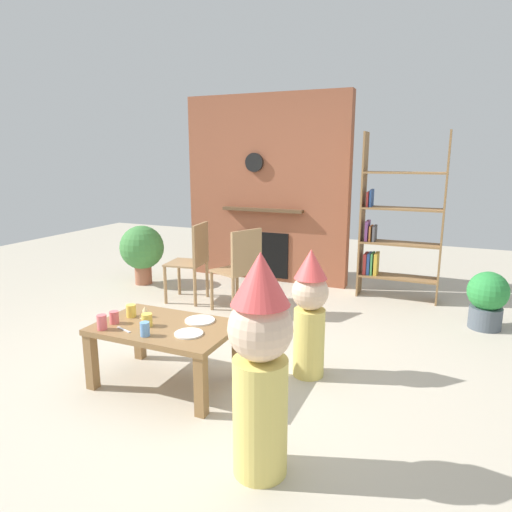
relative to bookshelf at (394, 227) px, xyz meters
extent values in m
plane|color=#BCB29E|center=(-1.01, -2.40, -0.84)|extent=(12.00, 12.00, 0.00)
cube|color=#935138|center=(-1.67, 0.20, 0.36)|extent=(2.20, 0.18, 2.40)
cube|color=black|center=(-1.67, 0.10, -0.49)|extent=(0.70, 0.02, 0.60)
cube|color=brown|center=(-1.67, 0.06, 0.11)|extent=(1.10, 0.10, 0.04)
cylinder|color=black|center=(-1.79, 0.08, 0.71)|extent=(0.24, 0.04, 0.24)
cube|color=olive|center=(-0.37, 0.00, 0.11)|extent=(0.02, 0.28, 1.90)
cube|color=olive|center=(0.51, 0.00, 0.11)|extent=(0.02, 0.28, 1.90)
cube|color=olive|center=(0.07, 0.00, -0.59)|extent=(0.86, 0.28, 0.02)
cube|color=olive|center=(0.07, 0.00, -0.19)|extent=(0.86, 0.28, 0.02)
cube|color=olive|center=(0.07, 0.00, 0.21)|extent=(0.86, 0.28, 0.02)
cube|color=olive|center=(0.07, 0.00, 0.61)|extent=(0.86, 0.28, 0.02)
cube|color=#B23333|center=(-0.30, 0.00, -0.45)|extent=(0.04, 0.20, 0.25)
cube|color=#3359A5|center=(-0.26, 0.00, -0.45)|extent=(0.03, 0.20, 0.25)
cube|color=#3F8C4C|center=(-0.22, 0.00, -0.45)|extent=(0.02, 0.20, 0.26)
cube|color=gold|center=(-0.18, 0.00, -0.45)|extent=(0.04, 0.20, 0.26)
cube|color=#8C4C99|center=(-0.30, 0.00, -0.06)|extent=(0.03, 0.20, 0.23)
cube|color=#D87F3F|center=(-0.26, 0.00, -0.09)|extent=(0.02, 0.20, 0.18)
cube|color=#4C4C51|center=(-0.22, 0.00, -0.09)|extent=(0.03, 0.20, 0.18)
cube|color=#B23333|center=(-0.31, 0.00, 0.31)|extent=(0.02, 0.20, 0.17)
cube|color=#3359A5|center=(-0.27, 0.00, 0.32)|extent=(0.02, 0.20, 0.20)
cube|color=olive|center=(-1.23, -2.80, -0.41)|extent=(0.99, 0.63, 0.04)
cube|color=olive|center=(-1.68, -3.07, -0.63)|extent=(0.07, 0.07, 0.41)
cube|color=olive|center=(-0.78, -3.07, -0.63)|extent=(0.07, 0.07, 0.41)
cube|color=olive|center=(-1.68, -2.53, -0.63)|extent=(0.07, 0.07, 0.41)
cube|color=olive|center=(-0.78, -2.53, -0.63)|extent=(0.07, 0.07, 0.41)
cylinder|color=#F2CC4C|center=(-1.56, -2.75, -0.34)|extent=(0.07, 0.07, 0.09)
cylinder|color=#E5666B|center=(-1.58, -3.04, -0.33)|extent=(0.07, 0.07, 0.11)
cylinder|color=#E5666B|center=(-1.58, -2.91, -0.34)|extent=(0.07, 0.07, 0.09)
cylinder|color=#669EE0|center=(-1.24, -3.02, -0.34)|extent=(0.06, 0.06, 0.10)
cylinder|color=#F2CC4C|center=(-1.33, -2.86, -0.34)|extent=(0.08, 0.08, 0.09)
cylinder|color=white|center=(-1.04, -2.63, -0.38)|extent=(0.22, 0.22, 0.01)
cylinder|color=white|center=(-0.98, -2.88, -0.38)|extent=(0.20, 0.20, 0.01)
cone|color=#EAC68C|center=(-1.46, -2.71, -0.34)|extent=(0.10, 0.10, 0.09)
cube|color=silver|center=(-1.44, -2.99, -0.38)|extent=(0.15, 0.06, 0.01)
cylinder|color=#E0CC66|center=(-0.23, -3.40, -0.52)|extent=(0.29, 0.29, 0.64)
sphere|color=beige|center=(-0.23, -3.40, -0.04)|extent=(0.33, 0.33, 0.33)
cone|color=#EA4C4C|center=(-0.23, -3.40, 0.22)|extent=(0.30, 0.30, 0.26)
cylinder|color=#E0CC66|center=(-0.32, -2.26, -0.58)|extent=(0.23, 0.23, 0.52)
sphere|color=beige|center=(-0.32, -2.26, -0.18)|extent=(0.27, 0.27, 0.27)
cone|color=#EA4C4C|center=(-0.32, -2.26, 0.03)|extent=(0.24, 0.24, 0.22)
cube|color=#9E7A51|center=(-2.14, -1.05, -0.40)|extent=(0.45, 0.45, 0.02)
cube|color=#9E7A51|center=(-1.96, -1.03, -0.16)|extent=(0.08, 0.40, 0.45)
cylinder|color=#9E7A51|center=(-2.34, -0.90, -0.62)|extent=(0.04, 0.04, 0.43)
cylinder|color=#9E7A51|center=(-2.30, -1.26, -0.62)|extent=(0.04, 0.04, 0.43)
cylinder|color=#9E7A51|center=(-1.99, -0.85, -0.62)|extent=(0.04, 0.04, 0.43)
cylinder|color=#9E7A51|center=(-1.94, -1.21, -0.62)|extent=(0.04, 0.04, 0.43)
cube|color=#9E7A51|center=(-1.47, -1.15, -0.40)|extent=(0.53, 0.53, 0.02)
cube|color=#9E7A51|center=(-1.30, -1.22, -0.16)|extent=(0.19, 0.38, 0.45)
cylinder|color=#9E7A51|center=(-1.57, -0.91, -0.62)|extent=(0.04, 0.04, 0.43)
cylinder|color=#9E7A51|center=(-1.71, -1.24, -0.62)|extent=(0.04, 0.04, 0.43)
cylinder|color=#9E7A51|center=(-1.24, -1.05, -0.62)|extent=(0.04, 0.04, 0.43)
cylinder|color=#9E7A51|center=(-1.38, -1.38, -0.62)|extent=(0.04, 0.04, 0.43)
cylinder|color=#4C5660|center=(0.97, -0.66, -0.73)|extent=(0.30, 0.30, 0.21)
sphere|color=#2C8B3D|center=(0.97, -0.66, -0.47)|extent=(0.38, 0.38, 0.38)
cylinder|color=#9E5B42|center=(-3.03, -0.68, -0.72)|extent=(0.22, 0.22, 0.24)
sphere|color=#40833F|center=(-3.03, -0.68, -0.35)|extent=(0.56, 0.56, 0.56)
camera|label=1|loc=(0.58, -5.34, 0.80)|focal=31.84mm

